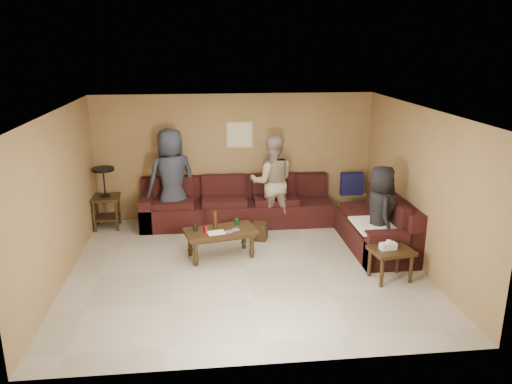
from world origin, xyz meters
TOP-DOWN VIEW (x-y plane):
  - room at (0.00, 0.00)m, footprint 5.60×5.50m
  - sectional_sofa at (0.81, 1.52)m, footprint 4.65×2.90m
  - coffee_table at (-0.38, 0.49)m, footprint 1.26×0.83m
  - end_table_left at (-2.51, 2.11)m, footprint 0.54×0.54m
  - side_table_right at (2.11, -0.63)m, footprint 0.67×0.58m
  - waste_bin at (0.35, 1.17)m, footprint 0.33×0.33m
  - wall_art at (0.10, 2.48)m, footprint 0.52×0.04m
  - person_left at (-1.23, 2.03)m, footprint 1.11×0.94m
  - person_middle at (0.67, 1.85)m, footprint 0.90×0.71m
  - person_right at (2.21, 0.19)m, footprint 0.55×0.80m

SIDE VIEW (x-z plane):
  - waste_bin at x=0.35m, z-range 0.00..0.31m
  - sectional_sofa at x=0.81m, z-range -0.16..0.81m
  - coffee_table at x=-0.38m, z-range 0.03..0.79m
  - side_table_right at x=2.11m, z-range 0.10..0.74m
  - end_table_left at x=-2.51m, z-range 0.03..1.21m
  - person_right at x=2.21m, z-range 0.00..1.56m
  - person_middle at x=0.67m, z-range 0.00..1.78m
  - person_left at x=-1.23m, z-range 0.00..1.93m
  - room at x=0.00m, z-range 0.41..2.91m
  - wall_art at x=0.10m, z-range 1.44..1.96m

